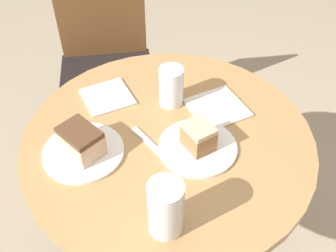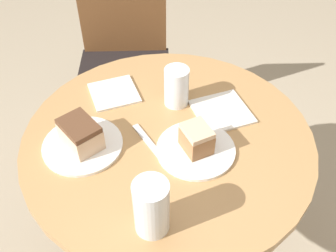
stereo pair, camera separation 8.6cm
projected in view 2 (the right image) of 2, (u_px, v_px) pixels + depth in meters
name	position (u px, v px, depth m)	size (l,w,h in m)	color
table	(168.00, 170.00, 1.26)	(0.85, 0.85, 0.76)	tan
chair	(124.00, 62.00, 1.94)	(0.53, 0.53, 0.87)	brown
plate_near	(196.00, 149.00, 1.10)	(0.22, 0.22, 0.01)	white
plate_far	(83.00, 145.00, 1.11)	(0.23, 0.23, 0.01)	white
cake_slice_near	(197.00, 139.00, 1.07)	(0.09, 0.10, 0.08)	#9E6B42
cake_slice_far	(80.00, 134.00, 1.08)	(0.13, 0.14, 0.08)	beige
glass_lemonade	(176.00, 88.00, 1.21)	(0.08, 0.08, 0.13)	beige
glass_water	(152.00, 209.00, 0.89)	(0.08, 0.08, 0.15)	silver
napkin_stack	(222.00, 111.00, 1.22)	(0.18, 0.18, 0.01)	silver
fork	(149.00, 142.00, 1.12)	(0.07, 0.16, 0.00)	silver
napkin_side	(114.00, 93.00, 1.28)	(0.16, 0.16, 0.01)	silver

